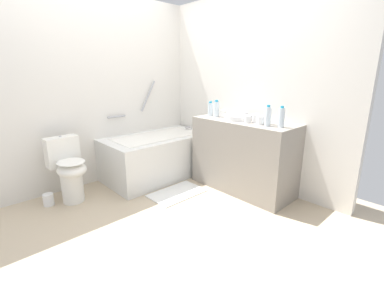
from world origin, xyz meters
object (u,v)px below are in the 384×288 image
object	(u,v)px
sink_basin	(237,117)
toilet_paper_roll	(48,200)
water_bottle_4	(268,116)
bathtub	(158,154)
toilet	(69,169)
water_bottle_3	(216,109)
drinking_glass_1	(248,119)
bath_mat	(177,193)
water_bottle_1	(281,117)
drinking_glass_0	(255,118)
drinking_glass_3	(261,120)
water_bottle_0	(268,116)
water_bottle_2	(210,109)
drinking_glass_2	(223,114)
sink_faucet	(247,115)

from	to	relation	value
sink_basin	toilet_paper_roll	distance (m)	2.34
sink_basin	water_bottle_4	world-z (taller)	water_bottle_4
bathtub	toilet	distance (m)	1.18
water_bottle_3	drinking_glass_1	world-z (taller)	water_bottle_3
toilet	bath_mat	xyz separation A→B (m)	(0.98, -0.69, -0.37)
bathtub	toilet_paper_roll	size ratio (longest dim) A/B	11.06
water_bottle_4	water_bottle_1	bearing A→B (deg)	-104.94
water_bottle_1	drinking_glass_0	world-z (taller)	water_bottle_1
water_bottle_3	drinking_glass_3	distance (m)	0.68
bathtub	drinking_glass_0	world-z (taller)	bathtub
water_bottle_0	water_bottle_1	xyz separation A→B (m)	(0.05, -0.13, -0.00)
bathtub	toilet_paper_roll	bearing A→B (deg)	175.58
water_bottle_0	toilet	bearing A→B (deg)	136.51
drinking_glass_0	toilet	bearing A→B (deg)	142.08
water_bottle_1	water_bottle_2	bearing A→B (deg)	89.32
bathtub	water_bottle_0	distance (m)	1.63
bathtub	bath_mat	bearing A→B (deg)	-106.97
water_bottle_3	drinking_glass_2	world-z (taller)	water_bottle_3
drinking_glass_1	water_bottle_1	bearing A→B (deg)	-84.02
toilet	bath_mat	world-z (taller)	toilet
water_bottle_1	water_bottle_2	xyz separation A→B (m)	(0.01, 1.01, -0.02)
water_bottle_1	water_bottle_0	bearing A→B (deg)	109.28
drinking_glass_3	toilet_paper_roll	xyz separation A→B (m)	(-1.83, 1.45, -0.85)
drinking_glass_1	sink_basin	bearing A→B (deg)	69.32
drinking_glass_2	water_bottle_2	bearing A→B (deg)	98.54
toilet	water_bottle_3	xyz separation A→B (m)	(1.63, -0.72, 0.59)
water_bottle_0	drinking_glass_3	xyz separation A→B (m)	(0.02, 0.10, -0.06)
toilet	drinking_glass_1	world-z (taller)	drinking_glass_1
drinking_glass_2	toilet_paper_roll	xyz separation A→B (m)	(-1.90, 0.85, -0.85)
drinking_glass_0	water_bottle_3	bearing A→B (deg)	92.56
sink_faucet	water_bottle_2	bearing A→B (deg)	116.43
water_bottle_4	drinking_glass_0	size ratio (longest dim) A/B	1.98
toilet	water_bottle_4	xyz separation A→B (m)	(1.67, -1.45, 0.58)
toilet_paper_roll	water_bottle_3	bearing A→B (deg)	-22.43
water_bottle_1	bath_mat	distance (m)	1.48
water_bottle_3	water_bottle_4	world-z (taller)	water_bottle_3
drinking_glass_1	water_bottle_3	bearing A→B (deg)	84.42
water_bottle_0	bath_mat	world-z (taller)	water_bottle_0
toilet	water_bottle_2	size ratio (longest dim) A/B	3.94
water_bottle_2	toilet_paper_roll	bearing A→B (deg)	160.36
bathtub	water_bottle_3	world-z (taller)	bathtub
toilet	drinking_glass_0	size ratio (longest dim) A/B	7.84
bathtub	toilet_paper_roll	world-z (taller)	bathtub
water_bottle_1	drinking_glass_0	size ratio (longest dim) A/B	2.34
drinking_glass_0	drinking_glass_2	distance (m)	0.49
water_bottle_1	water_bottle_3	distance (m)	0.90
water_bottle_3	sink_faucet	bearing A→B (deg)	-56.39
bathtub	water_bottle_0	size ratio (longest dim) A/B	6.52
drinking_glass_1	bath_mat	xyz separation A→B (m)	(-0.60, 0.55, -0.90)
water_bottle_3	sink_basin	bearing A→B (deg)	-85.43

